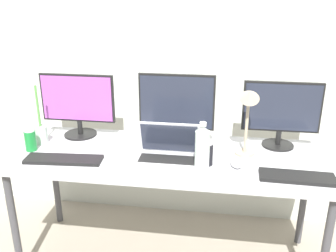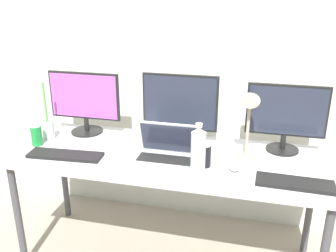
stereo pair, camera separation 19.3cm
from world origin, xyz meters
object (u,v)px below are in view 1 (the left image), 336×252
at_px(keyboard_aux, 64,159).
at_px(mouse_by_keyboard, 236,163).
at_px(laptop_silver, 168,151).
at_px(work_desk, 168,164).
at_px(monitor_left, 78,103).
at_px(soda_can_near_keyboard, 207,154).
at_px(desk_lamp, 249,109).
at_px(monitor_center, 177,107).
at_px(bamboo_vase, 41,133).
at_px(keyboard_main, 297,177).
at_px(soda_can_by_laptop, 31,141).
at_px(water_bottle, 202,150).
at_px(monitor_right, 281,112).

height_order(keyboard_aux, mouse_by_keyboard, mouse_by_keyboard).
bearing_deg(keyboard_aux, laptop_silver, 6.26).
relative_size(work_desk, laptop_silver, 5.18).
xyz_separation_m(monitor_left, laptop_silver, (0.63, -0.28, -0.17)).
relative_size(work_desk, soda_can_near_keyboard, 14.77).
bearing_deg(keyboard_aux, desk_lamp, 6.94).
relative_size(monitor_center, bamboo_vase, 1.27).
bearing_deg(desk_lamp, monitor_center, 155.63).
relative_size(keyboard_main, soda_can_by_laptop, 3.02).
distance_m(monitor_center, bamboo_vase, 0.86).
bearing_deg(mouse_by_keyboard, water_bottle, -158.21).
relative_size(keyboard_main, desk_lamp, 0.87).
xyz_separation_m(monitor_right, bamboo_vase, (-1.47, -0.17, -0.15)).
bearing_deg(soda_can_near_keyboard, soda_can_by_laptop, 177.96).
bearing_deg(keyboard_main, monitor_right, 98.02).
height_order(monitor_right, keyboard_aux, monitor_right).
xyz_separation_m(keyboard_main, desk_lamp, (-0.25, 0.22, 0.29)).
bearing_deg(desk_lamp, soda_can_near_keyboard, -150.41).
height_order(keyboard_main, soda_can_near_keyboard, soda_can_near_keyboard).
xyz_separation_m(keyboard_main, soda_can_near_keyboard, (-0.47, 0.10, 0.05)).
height_order(keyboard_main, mouse_by_keyboard, mouse_by_keyboard).
bearing_deg(desk_lamp, laptop_silver, -168.09).
xyz_separation_m(monitor_center, bamboo_vase, (-0.83, -0.16, -0.16)).
relative_size(keyboard_main, water_bottle, 1.35).
bearing_deg(monitor_center, keyboard_aux, -146.71).
bearing_deg(monitor_center, work_desk, -95.50).
distance_m(monitor_center, desk_lamp, 0.47).
bearing_deg(water_bottle, soda_can_by_laptop, 172.58).
bearing_deg(laptop_silver, monitor_left, 156.01).
distance_m(monitor_left, monitor_right, 1.27).
bearing_deg(bamboo_vase, monitor_left, 39.48).
bearing_deg(soda_can_by_laptop, soda_can_near_keyboard, -2.04).
distance_m(keyboard_aux, soda_can_by_laptop, 0.28).
distance_m(work_desk, monitor_center, 0.36).
bearing_deg(soda_can_near_keyboard, monitor_left, 159.96).
relative_size(keyboard_main, mouse_by_keyboard, 3.53).
bearing_deg(monitor_center, soda_can_near_keyboard, -56.19).
relative_size(keyboard_aux, bamboo_vase, 1.17).
height_order(water_bottle, desk_lamp, desk_lamp).
height_order(monitor_left, bamboo_vase, monitor_left).
bearing_deg(mouse_by_keyboard, monitor_right, 44.58).
bearing_deg(monitor_center, monitor_right, 0.36).
bearing_deg(keyboard_main, monitor_center, 150.37).
relative_size(work_desk, desk_lamp, 4.27).
bearing_deg(mouse_by_keyboard, bamboo_vase, 166.84).
xyz_separation_m(mouse_by_keyboard, bamboo_vase, (-1.21, 0.15, 0.05)).
distance_m(laptop_silver, soda_can_near_keyboard, 0.22).
distance_m(laptop_silver, mouse_by_keyboard, 0.39).
bearing_deg(laptop_silver, keyboard_main, -10.66).
bearing_deg(soda_can_by_laptop, work_desk, 3.90).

